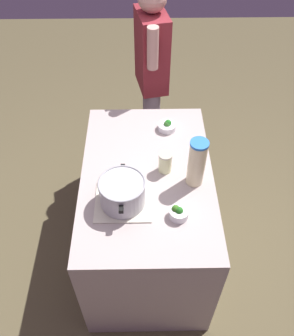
{
  "coord_description": "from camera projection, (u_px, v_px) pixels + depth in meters",
  "views": [
    {
      "loc": [
        -1.45,
        0.02,
        2.52
      ],
      "look_at": [
        0.0,
        0.0,
        0.94
      ],
      "focal_mm": 38.62,
      "sensor_mm": 36.0,
      "label": 1
    }
  ],
  "objects": [
    {
      "name": "cooking_pot",
      "position": [
        122.0,
        192.0,
        1.97
      ],
      "size": [
        0.33,
        0.26,
        0.16
      ],
      "color": "#B7B7BC",
      "rests_on": "dish_cloth"
    },
    {
      "name": "counter_slab",
      "position": [
        147.0,
        216.0,
        2.51
      ],
      "size": [
        1.25,
        0.8,
        0.89
      ],
      "primitive_type": "cube",
      "color": "#AD9E99",
      "rests_on": "ground_plane"
    },
    {
      "name": "lemonade_pitcher",
      "position": [
        197.0,
        163.0,
        2.03
      ],
      "size": [
        0.1,
        0.1,
        0.32
      ],
      "color": "beige",
      "rests_on": "counter_slab"
    },
    {
      "name": "person_cook",
      "position": [
        151.0,
        79.0,
        2.86
      ],
      "size": [
        0.5,
        0.26,
        1.63
      ],
      "color": "slate",
      "rests_on": "ground_plane"
    },
    {
      "name": "broccoli_bowl_front",
      "position": [
        167.0,
        126.0,
        2.44
      ],
      "size": [
        0.12,
        0.12,
        0.07
      ],
      "color": "silver",
      "rests_on": "counter_slab"
    },
    {
      "name": "dish_cloth",
      "position": [
        123.0,
        202.0,
        2.04
      ],
      "size": [
        0.29,
        0.32,
        0.01
      ],
      "primitive_type": "cube",
      "color": "beige",
      "rests_on": "counter_slab"
    },
    {
      "name": "broccoli_bowl_center",
      "position": [
        178.0,
        213.0,
        1.95
      ],
      "size": [
        0.11,
        0.11,
        0.08
      ],
      "color": "silver",
      "rests_on": "counter_slab"
    },
    {
      "name": "ground_plane",
      "position": [
        147.0,
        249.0,
        2.84
      ],
      "size": [
        8.0,
        8.0,
        0.0
      ],
      "primitive_type": "plane",
      "color": "brown"
    },
    {
      "name": "mason_jar",
      "position": [
        165.0,
        162.0,
        2.16
      ],
      "size": [
        0.08,
        0.08,
        0.14
      ],
      "color": "beige",
      "rests_on": "counter_slab"
    }
  ]
}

